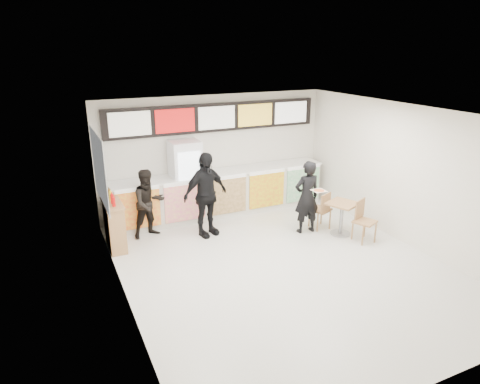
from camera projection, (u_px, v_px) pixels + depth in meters
floor at (283, 267)px, 8.42m from camera, size 7.00×7.00×0.00m
ceiling at (288, 114)px, 7.45m from camera, size 7.00×7.00×0.00m
wall_back at (215, 154)px, 10.94m from camera, size 6.00×0.00×6.00m
wall_left at (121, 221)px, 6.74m from camera, size 0.00×7.00×7.00m
wall_right at (406, 175)px, 9.14m from camera, size 0.00×7.00×7.00m
service_counter at (222, 193)px, 10.89m from camera, size 5.56×0.77×1.14m
menu_board at (216, 117)px, 10.56m from camera, size 5.50×0.14×0.70m
drinks_fridge at (186, 181)px, 10.39m from camera, size 0.70×0.67×2.00m
mirror_panel at (99, 168)px, 8.77m from camera, size 0.01×2.00×1.50m
customer_main at (307, 197)px, 9.75m from camera, size 0.64×0.44×1.71m
customer_left at (149, 203)px, 9.56m from camera, size 0.87×0.74×1.57m
customer_mid at (206, 195)px, 9.55m from camera, size 1.22×0.77×1.94m
pizza_slice at (319, 190)px, 9.26m from camera, size 0.36×0.36×0.02m
cafe_table at (342, 212)px, 9.72m from camera, size 1.03×1.60×0.91m
condiment_ledge at (115, 225)px, 9.06m from camera, size 0.37×0.92×1.23m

